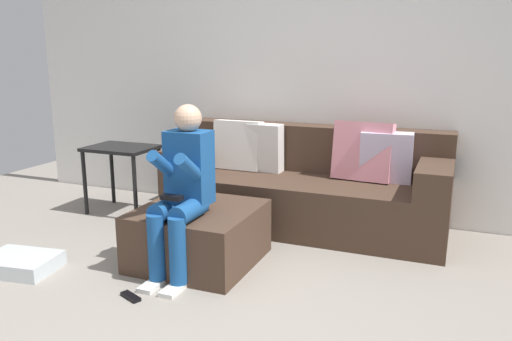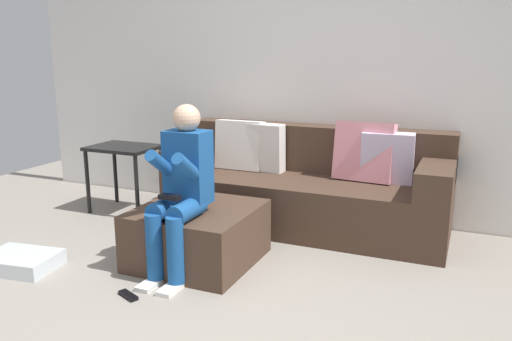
{
  "view_description": "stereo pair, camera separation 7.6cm",
  "coord_description": "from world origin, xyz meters",
  "px_view_note": "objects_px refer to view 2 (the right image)",
  "views": [
    {
      "loc": [
        1.33,
        -2.2,
        1.45
      ],
      "look_at": [
        -0.09,
        1.29,
        0.58
      ],
      "focal_mm": 35.79,
      "sensor_mm": 36.0,
      "label": 1
    },
    {
      "loc": [
        1.4,
        -2.17,
        1.45
      ],
      "look_at": [
        -0.09,
        1.29,
        0.58
      ],
      "focal_mm": 35.79,
      "sensor_mm": 36.0,
      "label": 2
    }
  ],
  "objects_px": {
    "ottoman": "(198,235)",
    "person_seated": "(181,186)",
    "remote_by_storage_bin": "(35,273)",
    "storage_bin": "(21,261)",
    "remote_near_ottoman": "(128,295)",
    "side_table": "(124,156)",
    "couch_sectional": "(307,186)"
  },
  "relations": [
    {
      "from": "couch_sectional",
      "to": "side_table",
      "type": "relative_size",
      "value": 3.76
    },
    {
      "from": "couch_sectional",
      "to": "remote_near_ottoman",
      "type": "bearing_deg",
      "value": -108.97
    },
    {
      "from": "ottoman",
      "to": "side_table",
      "type": "xyz_separation_m",
      "value": [
        -1.21,
        0.78,
        0.32
      ]
    },
    {
      "from": "ottoman",
      "to": "person_seated",
      "type": "bearing_deg",
      "value": -90.34
    },
    {
      "from": "couch_sectional",
      "to": "storage_bin",
      "type": "relative_size",
      "value": 4.86
    },
    {
      "from": "storage_bin",
      "to": "ottoman",
      "type": "bearing_deg",
      "value": 29.49
    },
    {
      "from": "ottoman",
      "to": "remote_near_ottoman",
      "type": "xyz_separation_m",
      "value": [
        -0.12,
        -0.65,
        -0.19
      ]
    },
    {
      "from": "ottoman",
      "to": "person_seated",
      "type": "relative_size",
      "value": 0.71
    },
    {
      "from": "side_table",
      "to": "ottoman",
      "type": "bearing_deg",
      "value": -32.79
    },
    {
      "from": "ottoman",
      "to": "person_seated",
      "type": "distance_m",
      "value": 0.45
    },
    {
      "from": "remote_near_ottoman",
      "to": "remote_by_storage_bin",
      "type": "xyz_separation_m",
      "value": [
        -0.77,
        0.01,
        0.0
      ]
    },
    {
      "from": "ottoman",
      "to": "remote_near_ottoman",
      "type": "relative_size",
      "value": 5.14
    },
    {
      "from": "remote_near_ottoman",
      "to": "side_table",
      "type": "bearing_deg",
      "value": 150.29
    },
    {
      "from": "remote_by_storage_bin",
      "to": "storage_bin",
      "type": "bearing_deg",
      "value": 167.06
    },
    {
      "from": "side_table",
      "to": "remote_by_storage_bin",
      "type": "height_order",
      "value": "side_table"
    },
    {
      "from": "ottoman",
      "to": "remote_by_storage_bin",
      "type": "relative_size",
      "value": 5.34
    },
    {
      "from": "couch_sectional",
      "to": "person_seated",
      "type": "xyz_separation_m",
      "value": [
        -0.47,
        -1.25,
        0.26
      ]
    },
    {
      "from": "storage_bin",
      "to": "person_seated",
      "type": "bearing_deg",
      "value": 20.62
    },
    {
      "from": "person_seated",
      "to": "remote_near_ottoman",
      "type": "distance_m",
      "value": 0.75
    },
    {
      "from": "storage_bin",
      "to": "remote_near_ottoman",
      "type": "bearing_deg",
      "value": -3.38
    },
    {
      "from": "person_seated",
      "to": "storage_bin",
      "type": "relative_size",
      "value": 2.36
    },
    {
      "from": "person_seated",
      "to": "remote_by_storage_bin",
      "type": "xyz_separation_m",
      "value": [
        -0.89,
        -0.44,
        -0.59
      ]
    },
    {
      "from": "person_seated",
      "to": "side_table",
      "type": "distance_m",
      "value": 1.56
    },
    {
      "from": "ottoman",
      "to": "remote_near_ottoman",
      "type": "bearing_deg",
      "value": -100.29
    },
    {
      "from": "side_table",
      "to": "remote_near_ottoman",
      "type": "distance_m",
      "value": 1.87
    },
    {
      "from": "ottoman",
      "to": "storage_bin",
      "type": "distance_m",
      "value": 1.22
    },
    {
      "from": "ottoman",
      "to": "remote_by_storage_bin",
      "type": "height_order",
      "value": "ottoman"
    },
    {
      "from": "person_seated",
      "to": "remote_near_ottoman",
      "type": "relative_size",
      "value": 7.22
    },
    {
      "from": "storage_bin",
      "to": "side_table",
      "type": "distance_m",
      "value": 1.46
    },
    {
      "from": "remote_near_ottoman",
      "to": "remote_by_storage_bin",
      "type": "relative_size",
      "value": 1.04
    },
    {
      "from": "remote_near_ottoman",
      "to": "ottoman",
      "type": "bearing_deg",
      "value": 102.64
    },
    {
      "from": "storage_bin",
      "to": "remote_by_storage_bin",
      "type": "distance_m",
      "value": 0.17
    }
  ]
}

